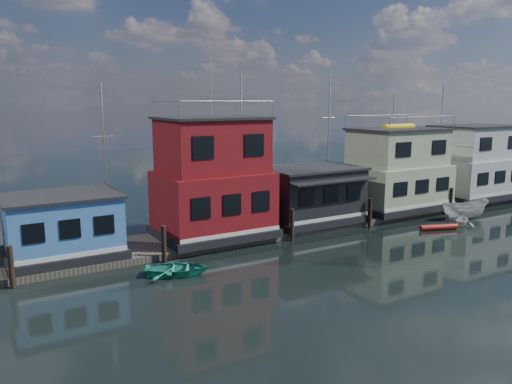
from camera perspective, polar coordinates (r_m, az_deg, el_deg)
ground at (r=30.03m, az=20.75°, el=-8.31°), size 160.00×160.00×0.00m
dock at (r=38.24m, az=6.66°, el=-3.42°), size 48.00×5.00×0.40m
houseboat_blue at (r=30.69m, az=-21.20°, el=-3.66°), size 6.40×4.90×3.66m
houseboat_red at (r=33.10m, az=-5.01°, el=1.35°), size 7.40×5.90×11.86m
houseboat_dark at (r=37.46m, az=6.14°, el=-0.23°), size 7.40×6.10×4.06m
houseboat_green at (r=43.23m, az=15.79°, el=2.37°), size 8.40×5.90×7.03m
houseboat_white at (r=50.89m, az=23.62°, el=3.03°), size 8.40×5.90×6.66m
pilings at (r=35.70m, az=8.98°, el=-2.99°), size 42.28×0.28×2.20m
background_masts at (r=44.96m, az=7.03°, el=5.55°), size 36.40×0.16×12.00m
dinghy_teal at (r=27.54m, az=-9.06°, el=-8.64°), size 4.23×3.77×0.72m
dinghy_white at (r=40.51m, az=22.51°, el=-2.92°), size 2.40×2.25×1.02m
red_kayak at (r=38.76m, az=20.13°, el=-3.80°), size 2.82×1.33×0.42m
motorboat at (r=42.89m, az=22.78°, el=-1.86°), size 4.34×2.61×1.57m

